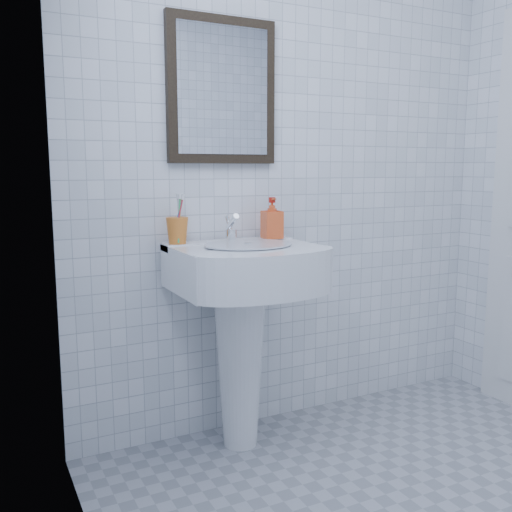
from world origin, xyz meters
TOP-DOWN VIEW (x-y plane):
  - wall_back at (0.00, 1.20)m, footprint 2.20×0.02m
  - wall_left at (-1.10, 0.00)m, footprint 0.02×2.40m
  - washbasin at (-0.38, 0.99)m, footprint 0.59×0.43m
  - faucet at (-0.38, 1.10)m, footprint 0.05×0.11m
  - toothbrush_cup at (-0.62, 1.11)m, footprint 0.12×0.12m
  - soap_dispenser at (-0.18, 1.09)m, footprint 0.09×0.09m
  - wall_mirror at (-0.38, 1.18)m, footprint 0.50×0.04m

SIDE VIEW (x-z plane):
  - washbasin at x=-0.38m, z-range 0.16..1.07m
  - faucet at x=-0.38m, z-range 0.89..1.02m
  - toothbrush_cup at x=-0.62m, z-range 0.91..1.02m
  - soap_dispenser at x=-0.18m, z-range 0.91..1.09m
  - wall_back at x=0.00m, z-range 0.00..2.50m
  - wall_left at x=-1.10m, z-range 0.00..2.50m
  - wall_mirror at x=-0.38m, z-range 1.24..1.86m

